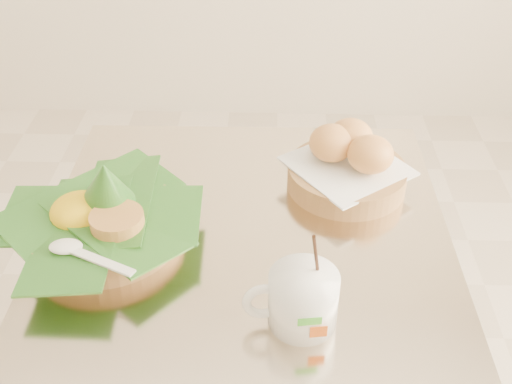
{
  "coord_description": "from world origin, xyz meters",
  "views": [
    {
      "loc": [
        0.21,
        -0.85,
        1.45
      ],
      "look_at": [
        0.18,
        0.03,
        0.82
      ],
      "focal_mm": 45.0,
      "sensor_mm": 36.0,
      "label": 1
    }
  ],
  "objects_px": {
    "rice_basket": "(102,216)",
    "cafe_table": "(247,316)",
    "coffee_mug": "(301,298)",
    "bread_basket": "(348,164)"
  },
  "relations": [
    {
      "from": "cafe_table",
      "to": "rice_basket",
      "type": "xyz_separation_m",
      "value": [
        -0.24,
        -0.03,
        0.27
      ]
    },
    {
      "from": "cafe_table",
      "to": "coffee_mug",
      "type": "distance_m",
      "value": 0.35
    },
    {
      "from": "bread_basket",
      "to": "cafe_table",
      "type": "bearing_deg",
      "value": -142.98
    },
    {
      "from": "rice_basket",
      "to": "coffee_mug",
      "type": "xyz_separation_m",
      "value": [
        0.33,
        -0.18,
        0.0
      ]
    },
    {
      "from": "rice_basket",
      "to": "coffee_mug",
      "type": "height_order",
      "value": "coffee_mug"
    },
    {
      "from": "rice_basket",
      "to": "cafe_table",
      "type": "bearing_deg",
      "value": 7.38
    },
    {
      "from": "coffee_mug",
      "to": "cafe_table",
      "type": "bearing_deg",
      "value": 112.43
    },
    {
      "from": "bread_basket",
      "to": "coffee_mug",
      "type": "bearing_deg",
      "value": -105.27
    },
    {
      "from": "cafe_table",
      "to": "coffee_mug",
      "type": "relative_size",
      "value": 4.32
    },
    {
      "from": "cafe_table",
      "to": "rice_basket",
      "type": "height_order",
      "value": "rice_basket"
    }
  ]
}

